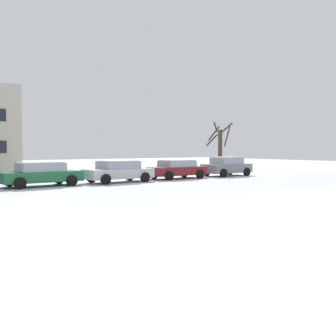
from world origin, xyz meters
name	(u,v)px	position (x,y,z in m)	size (l,w,h in m)	color
parked_car_green	(41,174)	(4.32, 8.18, 0.73)	(4.62, 2.28, 1.41)	#1E6038
parked_car_silver	(118,171)	(9.24, 7.99, 0.73)	(4.50, 2.24, 1.41)	silver
parked_car_maroon	(177,169)	(14.16, 8.31, 0.71)	(4.44, 2.17, 1.37)	maroon
parked_car_gray	(227,166)	(19.08, 8.33, 0.77)	(4.14, 2.22, 1.52)	slate
tree_far_right	(220,147)	(20.75, 10.96, 2.29)	(2.07, 2.04, 4.48)	#423326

